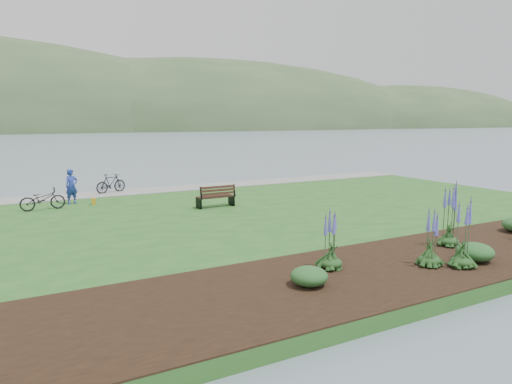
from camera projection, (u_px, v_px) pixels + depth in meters
ground at (210, 219)px, 20.56m from camera, size 600.00×600.00×0.00m
lawn at (228, 223)px, 18.79m from camera, size 34.00×20.00×0.40m
shoreline_path at (164, 189)px, 26.50m from camera, size 34.00×2.20×0.03m
garden_bed at (433, 258)px, 13.38m from camera, size 24.00×4.40×0.04m
far_hillside at (89, 131)px, 177.74m from camera, size 580.00×80.00×38.00m
park_bench at (216, 196)px, 21.14m from camera, size 1.75×0.74×1.07m
person at (71, 184)px, 21.95m from camera, size 0.85×0.73×1.98m
bicycle_a at (43, 199)px, 20.50m from camera, size 0.79×1.95×1.00m
bicycle_b at (111, 183)px, 25.31m from camera, size 1.06×1.83×1.06m
pannier at (94, 201)px, 21.92m from camera, size 0.22×0.31×0.30m
echium_0 at (463, 240)px, 12.39m from camera, size 0.62×0.62×2.04m
echium_1 at (450, 215)px, 14.45m from camera, size 0.62×0.62×2.33m
echium_4 at (331, 242)px, 12.26m from camera, size 0.62×0.62×1.88m
echium_5 at (430, 243)px, 12.54m from camera, size 0.62×0.62×1.74m
shrub_0 at (309, 276)px, 11.09m from camera, size 0.92×0.92×0.46m
shrub_1 at (475, 252)px, 13.01m from camera, size 1.04×1.04×0.52m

